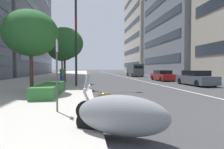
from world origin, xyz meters
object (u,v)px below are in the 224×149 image
Objects in this scene: car_following_behind at (163,76)px; parking_sign_by_curb at (57,68)px; street_lamp_with_banners at (81,24)px; street_tree_by_lamp_post at (31,33)px; street_tree_near_plaza_corner at (62,49)px; delivery_van_ahead at (135,70)px; street_tree_mid_sidewalk at (65,43)px; car_far_down_avenue at (196,78)px; motorcycle_under_tarp at (109,107)px; motorcycle_nearest_camera at (120,115)px; pedestrian_on_plaza at (62,76)px.

parking_sign_by_curb is at bearing 147.33° from car_following_behind.
street_tree_by_lamp_post is (-3.53, 2.94, -1.49)m from street_lamp_with_banners.
street_tree_near_plaza_corner is (11.70, 2.92, -0.98)m from street_lamp_with_banners.
street_tree_near_plaza_corner reaches higher than delivery_van_ahead.
street_lamp_with_banners reaches higher than street_tree_near_plaza_corner.
delivery_van_ahead is 20.12m from street_tree_mid_sidewalk.
car_far_down_avenue is at bearing -128.56° from street_tree_near_plaza_corner.
motorcycle_under_tarp is at bearing -168.92° from street_tree_mid_sidewalk.
car_following_behind is at bearing -102.66° from motorcycle_under_tarp.
car_following_behind is at bearing 179.29° from delivery_van_ahead.
motorcycle_nearest_camera is 24.06m from street_tree_near_plaza_corner.
delivery_van_ahead is 0.89× the size of street_tree_mid_sidewalk.
motorcycle_under_tarp is at bearing 138.80° from car_far_down_avenue.
motorcycle_nearest_camera is at bearing -144.09° from parking_sign_by_curb.
pedestrian_on_plaza is at bearing 86.39° from car_far_down_avenue.
street_tree_by_lamp_post reaches higher than delivery_van_ahead.
street_tree_near_plaza_corner reaches higher than street_tree_mid_sidewalk.
street_lamp_with_banners is at bearing -39.84° from street_tree_by_lamp_post.
motorcycle_nearest_camera is at bearing -170.05° from street_tree_near_plaza_corner.
parking_sign_by_curb is at bearing -173.58° from street_tree_near_plaza_corner.
motorcycle_under_tarp is 0.25× the size of street_lamp_with_banners.
street_lamp_with_banners is (-0.78, 10.78, 4.62)m from car_far_down_avenue.
street_tree_by_lamp_post is at bearing 37.26° from pedestrian_on_plaza.
car_far_down_avenue is (12.49, -9.59, 0.11)m from motorcycle_nearest_camera.
car_far_down_avenue reaches higher than motorcycle_nearest_camera.
street_lamp_with_banners reaches higher than delivery_van_ahead.
street_lamp_with_banners reaches higher than car_following_behind.
motorcycle_nearest_camera is 9.72m from street_tree_by_lamp_post.
pedestrian_on_plaza reaches higher than car_far_down_avenue.
delivery_van_ahead reaches higher than motorcycle_nearest_camera.
motorcycle_under_tarp is at bearing 152.66° from car_following_behind.
car_following_behind is at bearing -49.98° from street_tree_by_lamp_post.
car_following_behind is 20.17m from parking_sign_by_curb.
car_far_down_avenue is 2.83× the size of pedestrian_on_plaza.
street_lamp_with_banners is 5.26× the size of pedestrian_on_plaza.
street_tree_near_plaza_corner is at bearing -49.83° from motorcycle_nearest_camera.
street_tree_by_lamp_post is (-24.26, 13.02, 2.46)m from delivery_van_ahead.
parking_sign_by_curb is (2.40, 1.74, 1.09)m from motorcycle_nearest_camera.
car_following_behind is at bearing -107.05° from street_tree_near_plaza_corner.
street_tree_near_plaza_corner reaches higher than parking_sign_by_curb.
parking_sign_by_curb is at bearing 56.79° from pedestrian_on_plaza.
street_lamp_with_banners is 4.92m from pedestrian_on_plaza.
pedestrian_on_plaza is at bearing -13.53° from street_tree_by_lamp_post.
parking_sign_by_curb is 14.38m from street_tree_mid_sidewalk.
street_lamp_with_banners is at bearing -53.98° from motorcycle_nearest_camera.
car_far_down_avenue is 15.20m from parking_sign_by_curb.
street_tree_near_plaza_corner reaches higher than street_tree_by_lamp_post.
motorcycle_under_tarp is 8.47m from street_tree_by_lamp_post.
motorcycle_nearest_camera is 3.16m from parking_sign_by_curb.
street_tree_mid_sidewalk is (14.08, 1.26, 2.62)m from parking_sign_by_curb.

